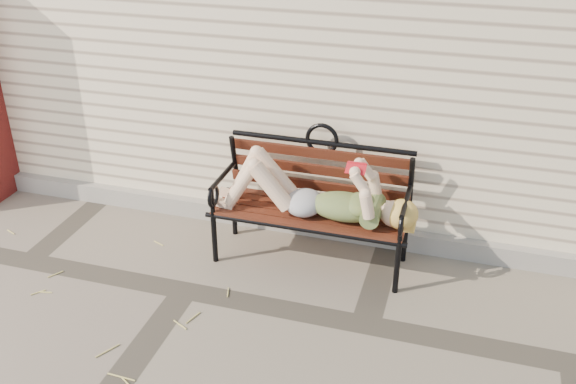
% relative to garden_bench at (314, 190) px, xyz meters
% --- Properties ---
extents(ground, '(80.00, 80.00, 0.00)m').
position_rel_garden_bench_xyz_m(ground, '(-0.72, -0.69, -0.54)').
color(ground, '#776C5B').
rests_on(ground, ground).
extents(foundation_strip, '(8.00, 0.10, 0.15)m').
position_rel_garden_bench_xyz_m(foundation_strip, '(-0.72, 0.28, -0.47)').
color(foundation_strip, gray).
rests_on(foundation_strip, ground).
extents(garden_bench, '(1.49, 0.60, 0.97)m').
position_rel_garden_bench_xyz_m(garden_bench, '(0.00, 0.00, 0.00)').
color(garden_bench, black).
rests_on(garden_bench, ground).
extents(reading_woman, '(1.41, 0.32, 0.44)m').
position_rel_garden_bench_xyz_m(reading_woman, '(0.01, -0.12, 0.03)').
color(reading_woman, '#093345').
rests_on(reading_woman, ground).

